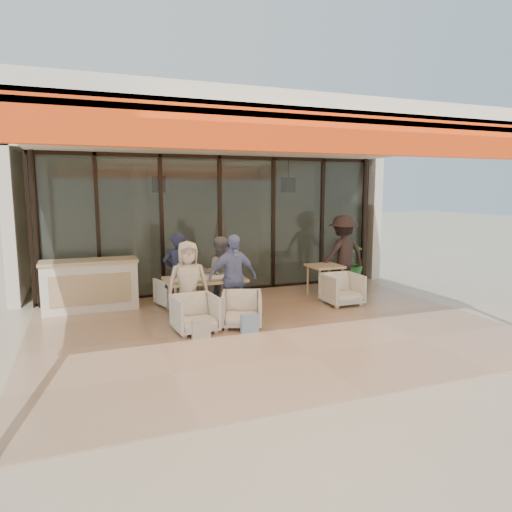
{
  "coord_description": "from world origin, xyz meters",
  "views": [
    {
      "loc": [
        -3.02,
        -7.24,
        2.42
      ],
      "look_at": [
        0.1,
        0.9,
        1.15
      ],
      "focal_mm": 32.0,
      "sensor_mm": 36.0,
      "label": 1
    }
  ],
  "objects": [
    {
      "name": "diner_cream",
      "position": [
        -1.29,
        0.67,
        0.76
      ],
      "size": [
        0.77,
        0.53,
        1.52
      ],
      "primitive_type": "imported",
      "rotation": [
        0.0,
        0.0,
        -0.06
      ],
      "color": "beige",
      "rests_on": "ground"
    },
    {
      "name": "terrace_floor",
      "position": [
        0.0,
        0.0,
        0.01
      ],
      "size": [
        8.0,
        6.0,
        0.01
      ],
      "primitive_type": "cube",
      "color": "tan",
      "rests_on": "ground"
    },
    {
      "name": "chair_near_right",
      "position": [
        -0.45,
        0.17,
        0.35
      ],
      "size": [
        0.87,
        0.84,
        0.71
      ],
      "primitive_type": "imported",
      "rotation": [
        0.0,
        0.0,
        -0.34
      ],
      "color": "silver",
      "rests_on": "ground"
    },
    {
      "name": "chair_far_right",
      "position": [
        -0.45,
        2.07,
        0.36
      ],
      "size": [
        0.79,
        0.75,
        0.72
      ],
      "primitive_type": "imported",
      "rotation": [
        0.0,
        0.0,
        2.99
      ],
      "color": "silver",
      "rests_on": "ground"
    },
    {
      "name": "diner_grey",
      "position": [
        -0.45,
        1.57,
        0.74
      ],
      "size": [
        0.82,
        0.7,
        1.49
      ],
      "primitive_type": "imported",
      "rotation": [
        0.0,
        0.0,
        2.94
      ],
      "color": "slate",
      "rests_on": "ground"
    },
    {
      "name": "ground",
      "position": [
        0.0,
        0.0,
        0.0
      ],
      "size": [
        70.0,
        70.0,
        0.0
      ],
      "primitive_type": "plane",
      "color": "#C6B293",
      "rests_on": "ground"
    },
    {
      "name": "side_table",
      "position": [
        2.04,
        1.64,
        0.64
      ],
      "size": [
        0.7,
        0.7,
        0.74
      ],
      "color": "tan",
      "rests_on": "ground"
    },
    {
      "name": "standing_woman",
      "position": [
        2.73,
        2.0,
        0.92
      ],
      "size": [
        1.26,
        0.82,
        1.83
      ],
      "primitive_type": "imported",
      "rotation": [
        0.0,
        0.0,
        3.26
      ],
      "color": "black",
      "rests_on": "ground"
    },
    {
      "name": "glass_storefront",
      "position": [
        0.0,
        3.0,
        1.6
      ],
      "size": [
        8.08,
        0.1,
        3.2
      ],
      "color": "#9EADA3",
      "rests_on": "ground"
    },
    {
      "name": "terrace_structure",
      "position": [
        0.0,
        -0.26,
        3.25
      ],
      "size": [
        8.0,
        6.0,
        3.4
      ],
      "color": "silver",
      "rests_on": "ground"
    },
    {
      "name": "chair_near_left",
      "position": [
        -1.29,
        0.17,
        0.36
      ],
      "size": [
        0.75,
        0.71,
        0.72
      ],
      "primitive_type": "imported",
      "rotation": [
        0.0,
        0.0,
        0.09
      ],
      "color": "silver",
      "rests_on": "ground"
    },
    {
      "name": "potted_palm",
      "position": [
        3.38,
        2.73,
        0.59
      ],
      "size": [
        0.82,
        0.82,
        1.18
      ],
      "primitive_type": "imported",
      "rotation": [
        0.0,
        0.0,
        0.27
      ],
      "color": "#1E5919",
      "rests_on": "ground"
    },
    {
      "name": "chair_far_left",
      "position": [
        -1.29,
        2.07,
        0.34
      ],
      "size": [
        0.8,
        0.77,
        0.67
      ],
      "primitive_type": "imported",
      "rotation": [
        0.0,
        0.0,
        3.42
      ],
      "color": "silver",
      "rests_on": "ground"
    },
    {
      "name": "diner_periwinkle",
      "position": [
        -0.45,
        0.67,
        0.81
      ],
      "size": [
        0.97,
        0.46,
        1.61
      ],
      "primitive_type": "imported",
      "rotation": [
        0.0,
        0.0,
        0.07
      ],
      "color": "#7B88CE",
      "rests_on": "ground"
    },
    {
      "name": "tote_bag_blue",
      "position": [
        -0.45,
        -0.23,
        0.17
      ],
      "size": [
        0.3,
        0.1,
        0.34
      ],
      "primitive_type": "cube",
      "color": "#99BFD8",
      "rests_on": "ground"
    },
    {
      "name": "side_chair",
      "position": [
        2.04,
        0.89,
        0.37
      ],
      "size": [
        0.73,
        0.69,
        0.75
      ],
      "primitive_type": "imported",
      "rotation": [
        0.0,
        0.0,
        0.01
      ],
      "color": "silver",
      "rests_on": "ground"
    },
    {
      "name": "interior_block",
      "position": [
        0.01,
        5.31,
        2.23
      ],
      "size": [
        9.05,
        3.62,
        3.52
      ],
      "color": "silver",
      "rests_on": "ground"
    },
    {
      "name": "host_counter",
      "position": [
        -2.92,
        2.3,
        0.53
      ],
      "size": [
        1.85,
        0.65,
        1.04
      ],
      "color": "silver",
      "rests_on": "ground"
    },
    {
      "name": "tote_bag_cream",
      "position": [
        -1.29,
        -0.23,
        0.17
      ],
      "size": [
        0.3,
        0.1,
        0.34
      ],
      "primitive_type": "cube",
      "color": "silver",
      "rests_on": "ground"
    },
    {
      "name": "diner_navy",
      "position": [
        -1.29,
        1.57,
        0.8
      ],
      "size": [
        0.63,
        0.45,
        1.6
      ],
      "primitive_type": "imported",
      "rotation": [
        0.0,
        0.0,
        3.01
      ],
      "color": "#1A2139",
      "rests_on": "ground"
    },
    {
      "name": "dining_table",
      "position": [
        -0.88,
        1.12,
        0.69
      ],
      "size": [
        1.5,
        0.9,
        0.93
      ],
      "color": "tan",
      "rests_on": "ground"
    }
  ]
}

